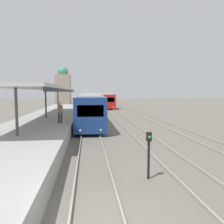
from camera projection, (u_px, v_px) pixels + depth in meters
name	position (u px, v px, depth m)	size (l,w,h in m)	color
platform_canopy	(46.00, 88.00, 20.86)	(4.00, 21.87, 2.96)	beige
person_on_platform	(60.00, 111.00, 17.52)	(0.40, 0.22, 1.66)	#2D2D33
train_near	(89.00, 101.00, 40.17)	(2.59, 47.98, 3.17)	navy
train_far	(100.00, 97.00, 71.11)	(2.56, 59.37, 3.08)	red
signal_post_near	(149.00, 150.00, 8.63)	(0.20, 0.21, 1.89)	black
distant_domed_building	(63.00, 87.00, 60.32)	(4.00, 4.00, 10.46)	gray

